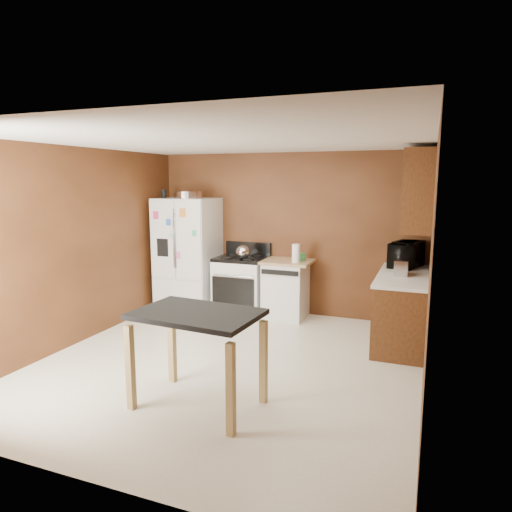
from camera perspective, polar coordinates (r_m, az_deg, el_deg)
The scene contains 18 objects.
floor at distance 5.39m, azimuth -3.51°, elevation -13.27°, with size 4.50×4.50×0.00m, color white.
ceiling at distance 4.99m, azimuth -3.81°, elevation 14.25°, with size 4.50×4.50×0.00m, color white.
wall_back at distance 7.13m, azimuth 3.91°, elevation 2.74°, with size 4.20×4.20×0.00m, color brown.
wall_front at distance 3.19m, azimuth -20.87°, elevation -6.30°, with size 4.20×4.20×0.00m, color brown.
wall_left at distance 6.21m, azimuth -21.55°, elevation 1.10°, with size 4.50×4.50×0.00m, color brown.
wall_right at distance 4.59m, azimuth 20.91°, elevation -1.60°, with size 4.50×4.50×0.00m, color brown.
roasting_pan at distance 7.28m, azimuth -8.45°, elevation 7.57°, with size 0.43×0.43×0.11m, color silver.
pen_cup at distance 7.48m, azimuth -11.47°, elevation 7.62°, with size 0.09×0.09×0.13m, color black.
kettle at distance 6.91m, azimuth -1.66°, elevation 0.50°, with size 0.21×0.21×0.21m, color silver.
paper_towel at distance 6.68m, azimuth 5.01°, elevation 0.33°, with size 0.12×0.12×0.27m, color white.
green_canister at distance 6.88m, azimuth 5.81°, elevation -0.08°, with size 0.10×0.10×0.11m, color #40A85C.
toaster at distance 6.03m, azimuth 17.70°, elevation -1.35°, with size 0.16×0.27×0.20m, color silver.
microwave at distance 6.60m, azimuth 18.28°, elevation 0.07°, with size 0.58×0.39×0.32m, color black.
refrigerator at distance 7.44m, azimuth -8.50°, elevation 0.22°, with size 0.90×0.80×1.80m.
gas_range at distance 7.18m, azimuth -1.82°, elevation -3.58°, with size 0.76×0.68×1.10m.
dishwasher at distance 6.96m, azimuth 3.74°, elevation -4.09°, with size 0.78×0.63×0.89m.
right_cabinets at distance 6.12m, azimuth 18.36°, elevation -2.09°, with size 0.63×1.58×2.45m.
island at distance 4.23m, azimuth -7.38°, elevation -8.85°, with size 1.17×0.83×0.91m.
Camera 1 is at (2.08, -4.52, 2.08)m, focal length 32.00 mm.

